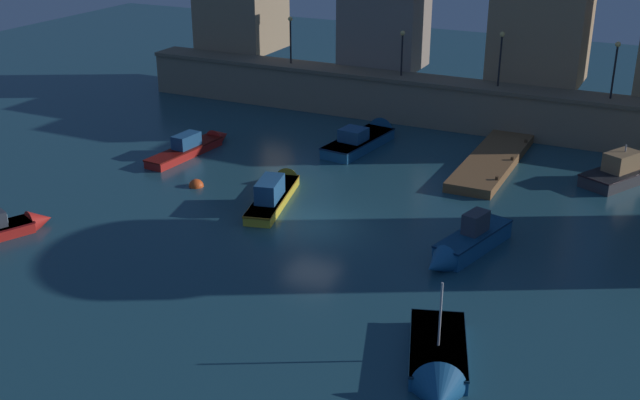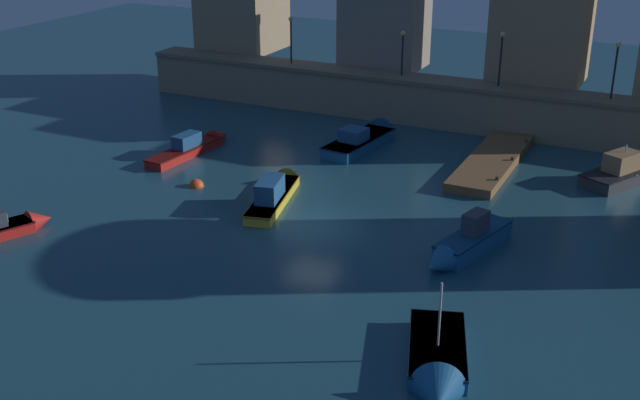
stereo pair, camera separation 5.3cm
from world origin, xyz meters
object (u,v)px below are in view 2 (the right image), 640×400
at_px(quay_lamp_3, 616,61).
at_px(moored_boat_6, 632,169).
at_px(moored_boat_1, 5,228).
at_px(moored_boat_5, 465,244).
at_px(quay_lamp_2, 501,50).
at_px(moored_boat_2, 367,137).
at_px(mooring_buoy_0, 196,186).
at_px(quay_lamp_0, 291,32).
at_px(moored_boat_4, 277,190).
at_px(moored_boat_0, 438,368).
at_px(quay_lamp_1, 403,45).
at_px(moored_boat_3, 195,146).

distance_m(quay_lamp_3, moored_boat_6, 7.11).
bearing_deg(moored_boat_1, moored_boat_6, -26.88).
bearing_deg(moored_boat_5, quay_lamp_2, -154.74).
bearing_deg(quay_lamp_3, moored_boat_5, -100.70).
xyz_separation_m(quay_lamp_2, moored_boat_6, (8.79, -4.86, -4.77)).
distance_m(moored_boat_2, mooring_buoy_0, 11.82).
distance_m(quay_lamp_0, mooring_buoy_0, 17.27).
relative_size(quay_lamp_2, moored_boat_4, 0.46).
distance_m(moored_boat_0, moored_boat_4, 16.59).
relative_size(moored_boat_1, mooring_buoy_0, 6.20).
distance_m(moored_boat_1, moored_boat_5, 20.82).
bearing_deg(moored_boat_4, quay_lamp_1, -16.24).
bearing_deg(moored_boat_5, quay_lamp_0, -120.24).
xyz_separation_m(moored_boat_6, mooring_buoy_0, (-20.59, -11.37, -0.50)).
bearing_deg(quay_lamp_0, quay_lamp_3, 0.00).
height_order(quay_lamp_2, moored_boat_3, quay_lamp_2).
height_order(quay_lamp_0, quay_lamp_1, quay_lamp_0).
bearing_deg(moored_boat_6, quay_lamp_1, 100.19).
relative_size(moored_boat_3, mooring_buoy_0, 8.89).
bearing_deg(moored_boat_1, quay_lamp_0, 20.48).
bearing_deg(moored_boat_1, quay_lamp_3, -18.30).
bearing_deg(moored_boat_4, mooring_buoy_0, 81.15).
bearing_deg(quay_lamp_2, moored_boat_6, -28.96).
bearing_deg(moored_boat_4, moored_boat_6, -69.12).
relative_size(quay_lamp_0, mooring_buoy_0, 4.07).
height_order(moored_boat_4, moored_boat_5, moored_boat_5).
bearing_deg(moored_boat_3, quay_lamp_0, 2.81).
bearing_deg(moored_boat_5, quay_lamp_3, -175.95).
xyz_separation_m(quay_lamp_0, moored_boat_0, (19.71, -27.05, -4.87)).
xyz_separation_m(quay_lamp_1, moored_boat_1, (-9.77, -25.15, -4.65)).
bearing_deg(mooring_buoy_0, moored_boat_6, 28.90).
bearing_deg(quay_lamp_0, quay_lamp_1, 0.00).
bearing_deg(quay_lamp_3, quay_lamp_0, -180.00).
xyz_separation_m(moored_boat_0, moored_boat_5, (-1.74, 9.09, 0.22)).
xyz_separation_m(moored_boat_1, moored_boat_4, (9.06, 9.32, 0.09)).
height_order(moored_boat_1, moored_boat_4, moored_boat_4).
bearing_deg(moored_boat_0, quay_lamp_3, 158.01).
bearing_deg(moored_boat_0, moored_boat_3, -146.08).
bearing_deg(moored_boat_3, quay_lamp_2, -47.63).
xyz_separation_m(moored_boat_2, moored_boat_5, (9.73, -12.24, 0.11)).
xyz_separation_m(quay_lamp_1, quay_lamp_3, (13.16, 0.00, 0.26)).
distance_m(moored_boat_0, moored_boat_6, 22.50).
height_order(quay_lamp_0, quay_lamp_2, quay_lamp_2).
bearing_deg(moored_boat_6, quay_lamp_2, 88.95).
distance_m(quay_lamp_0, moored_boat_0, 33.83).
height_order(moored_boat_4, moored_boat_6, moored_boat_6).
bearing_deg(moored_boat_6, moored_boat_4, 152.46).
bearing_deg(quay_lamp_2, moored_boat_4, -114.28).
height_order(quay_lamp_3, moored_boat_4, quay_lamp_3).
bearing_deg(moored_boat_6, moored_boat_2, 121.14).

